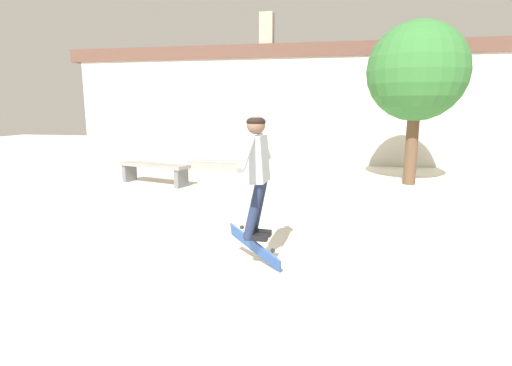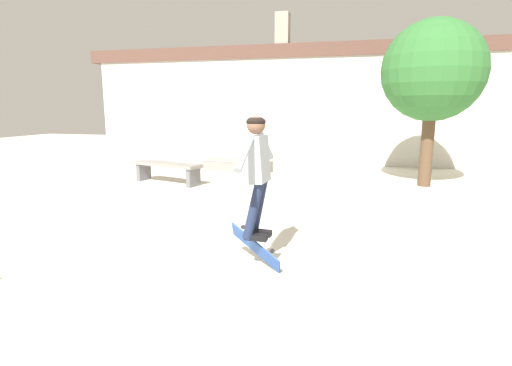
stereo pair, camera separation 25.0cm
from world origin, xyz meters
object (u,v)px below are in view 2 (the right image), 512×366
Objects in this scene: park_bench at (167,168)px; skateboard_flipping at (255,247)px; skate_ledge at (236,166)px; skater at (256,166)px; tree_right at (433,72)px.

park_bench is 2.75× the size of skateboard_flipping.
skateboard_flipping is at bearing -36.04° from park_bench.
skater is at bearing -63.57° from skate_ledge.
skateboard_flipping is (-0.03, 0.08, -0.99)m from skater.
tree_right is 2.73× the size of skater.
tree_right reaches higher than park_bench.
tree_right reaches higher than skateboard_flipping.
skate_ledge is (1.09, 2.30, -0.22)m from park_bench.
skate_ledge is at bearing 168.23° from tree_right.
skateboard_flipping is (2.39, -6.87, 0.07)m from skate_ledge.
park_bench is 0.90× the size of skate_ledge.
skater is 1.98× the size of skateboard_flipping.
tree_right is 1.96× the size of park_bench.
skateboard_flipping is (3.48, -4.57, -0.16)m from park_bench.
skate_ledge is 1.55× the size of skater.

